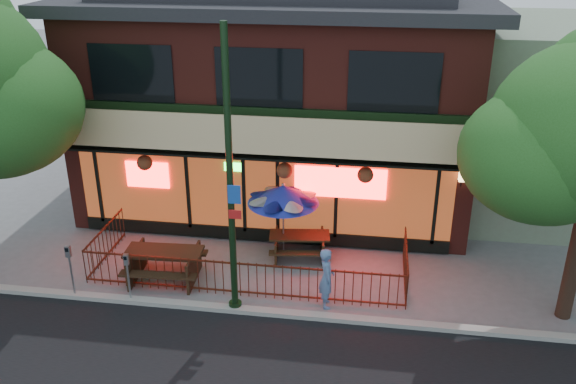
{
  "coord_description": "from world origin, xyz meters",
  "views": [
    {
      "loc": [
        3.17,
        -12.78,
        8.8
      ],
      "look_at": [
        0.97,
        2.0,
        2.21
      ],
      "focal_mm": 38.0,
      "sensor_mm": 36.0,
      "label": 1
    }
  ],
  "objects_px": {
    "picnic_table_left": "(165,260)",
    "parking_meter_near": "(127,270)",
    "patio_umbrella": "(283,194)",
    "parking_meter_far": "(70,263)",
    "street_light": "(231,194)",
    "picnic_table_right": "(299,242)",
    "pedestrian": "(327,278)"
  },
  "relations": [
    {
      "from": "picnic_table_right",
      "to": "patio_umbrella",
      "type": "relative_size",
      "value": 0.81
    },
    {
      "from": "parking_meter_near",
      "to": "street_light",
      "type": "bearing_deg",
      "value": 1.64
    },
    {
      "from": "patio_umbrella",
      "to": "parking_meter_far",
      "type": "distance_m",
      "value": 5.83
    },
    {
      "from": "picnic_table_right",
      "to": "street_light",
      "type": "bearing_deg",
      "value": -113.86
    },
    {
      "from": "parking_meter_near",
      "to": "pedestrian",
      "type": "bearing_deg",
      "value": 6.74
    },
    {
      "from": "picnic_table_right",
      "to": "patio_umbrella",
      "type": "xyz_separation_m",
      "value": [
        -0.46,
        -0.0,
        1.47
      ]
    },
    {
      "from": "street_light",
      "to": "pedestrian",
      "type": "height_order",
      "value": "street_light"
    },
    {
      "from": "street_light",
      "to": "pedestrian",
      "type": "distance_m",
      "value": 3.27
    },
    {
      "from": "street_light",
      "to": "patio_umbrella",
      "type": "xyz_separation_m",
      "value": [
        0.78,
        2.8,
        -1.2
      ]
    },
    {
      "from": "picnic_table_left",
      "to": "picnic_table_right",
      "type": "distance_m",
      "value": 3.81
    },
    {
      "from": "picnic_table_left",
      "to": "patio_umbrella",
      "type": "relative_size",
      "value": 0.92
    },
    {
      "from": "patio_umbrella",
      "to": "street_light",
      "type": "bearing_deg",
      "value": -105.48
    },
    {
      "from": "street_light",
      "to": "parking_meter_near",
      "type": "bearing_deg",
      "value": -178.36
    },
    {
      "from": "pedestrian",
      "to": "picnic_table_right",
      "type": "bearing_deg",
      "value": 11.01
    },
    {
      "from": "picnic_table_left",
      "to": "pedestrian",
      "type": "bearing_deg",
      "value": -7.78
    },
    {
      "from": "street_light",
      "to": "picnic_table_right",
      "type": "xyz_separation_m",
      "value": [
        1.24,
        2.8,
        -2.67
      ]
    },
    {
      "from": "picnic_table_right",
      "to": "pedestrian",
      "type": "relative_size",
      "value": 1.16
    },
    {
      "from": "parking_meter_near",
      "to": "parking_meter_far",
      "type": "bearing_deg",
      "value": -180.0
    },
    {
      "from": "picnic_table_left",
      "to": "parking_meter_far",
      "type": "xyz_separation_m",
      "value": [
        -2.03,
        -1.18,
        0.44
      ]
    },
    {
      "from": "pedestrian",
      "to": "street_light",
      "type": "bearing_deg",
      "value": 90.78
    },
    {
      "from": "street_light",
      "to": "parking_meter_near",
      "type": "relative_size",
      "value": 5.09
    },
    {
      "from": "picnic_table_right",
      "to": "parking_meter_near",
      "type": "height_order",
      "value": "parking_meter_near"
    },
    {
      "from": "picnic_table_left",
      "to": "parking_meter_near",
      "type": "xyz_separation_m",
      "value": [
        -0.52,
        -1.18,
        0.36
      ]
    },
    {
      "from": "picnic_table_right",
      "to": "patio_umbrella",
      "type": "distance_m",
      "value": 1.54
    },
    {
      "from": "street_light",
      "to": "parking_meter_near",
      "type": "height_order",
      "value": "street_light"
    },
    {
      "from": "patio_umbrella",
      "to": "pedestrian",
      "type": "bearing_deg",
      "value": -57.95
    },
    {
      "from": "patio_umbrella",
      "to": "pedestrian",
      "type": "height_order",
      "value": "patio_umbrella"
    },
    {
      "from": "picnic_table_right",
      "to": "parking_meter_far",
      "type": "bearing_deg",
      "value": -152.11
    },
    {
      "from": "street_light",
      "to": "parking_meter_far",
      "type": "distance_m",
      "value": 4.72
    },
    {
      "from": "picnic_table_left",
      "to": "parking_meter_near",
      "type": "distance_m",
      "value": 1.34
    },
    {
      "from": "street_light",
      "to": "picnic_table_left",
      "type": "height_order",
      "value": "street_light"
    },
    {
      "from": "picnic_table_left",
      "to": "parking_meter_near",
      "type": "bearing_deg",
      "value": -113.85
    }
  ]
}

